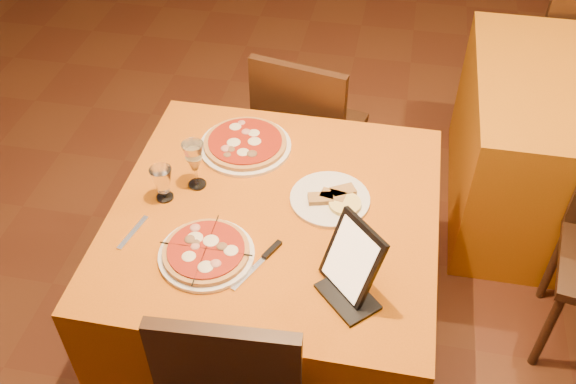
% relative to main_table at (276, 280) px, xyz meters
% --- Properties ---
extents(floor, '(6.00, 7.00, 0.01)m').
position_rel_main_table_xyz_m(floor, '(0.07, 0.09, -0.38)').
color(floor, '#5E2D19').
rests_on(floor, ground).
extents(main_table, '(1.10, 1.10, 0.75)m').
position_rel_main_table_xyz_m(main_table, '(0.00, 0.00, 0.00)').
color(main_table, '#C35F0C').
rests_on(main_table, floor).
extents(chair_main_far, '(0.56, 0.56, 0.91)m').
position_rel_main_table_xyz_m(chair_main_far, '(0.00, 0.84, 0.08)').
color(chair_main_far, black).
rests_on(chair_main_far, floor).
extents(chair_side_far, '(0.42, 0.42, 0.91)m').
position_rel_main_table_xyz_m(chair_side_far, '(1.25, 1.82, 0.08)').
color(chair_side_far, black).
rests_on(chair_side_far, floor).
extents(pizza_near, '(0.30, 0.30, 0.03)m').
position_rel_main_table_xyz_m(pizza_near, '(-0.17, -0.24, 0.39)').
color(pizza_near, white).
rests_on(pizza_near, main_table).
extents(pizza_far, '(0.35, 0.35, 0.03)m').
position_rel_main_table_xyz_m(pizza_far, '(-0.18, 0.31, 0.39)').
color(pizza_far, white).
rests_on(pizza_far, main_table).
extents(cutlet_dish, '(0.28, 0.28, 0.03)m').
position_rel_main_table_xyz_m(cutlet_dish, '(0.18, 0.08, 0.39)').
color(cutlet_dish, white).
rests_on(cutlet_dish, main_table).
extents(wine_glass, '(0.10, 0.10, 0.19)m').
position_rel_main_table_xyz_m(wine_glass, '(-0.29, 0.07, 0.47)').
color(wine_glass, '#DDC17E').
rests_on(wine_glass, main_table).
extents(water_glass, '(0.08, 0.08, 0.13)m').
position_rel_main_table_xyz_m(water_glass, '(-0.39, -0.01, 0.44)').
color(water_glass, silver).
rests_on(water_glass, main_table).
extents(tablet, '(0.20, 0.20, 0.23)m').
position_rel_main_table_xyz_m(tablet, '(0.29, -0.27, 0.49)').
color(tablet, black).
rests_on(tablet, main_table).
extents(knife, '(0.11, 0.20, 0.01)m').
position_rel_main_table_xyz_m(knife, '(-0.01, -0.26, 0.38)').
color(knife, '#B8B8BF').
rests_on(knife, main_table).
extents(fork_near, '(0.05, 0.16, 0.01)m').
position_rel_main_table_xyz_m(fork_near, '(-0.43, -0.19, 0.38)').
color(fork_near, silver).
rests_on(fork_near, main_table).
extents(fork_far, '(0.06, 0.14, 0.01)m').
position_rel_main_table_xyz_m(fork_far, '(-0.05, 0.32, 0.38)').
color(fork_far, '#BBBCC3').
rests_on(fork_far, main_table).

